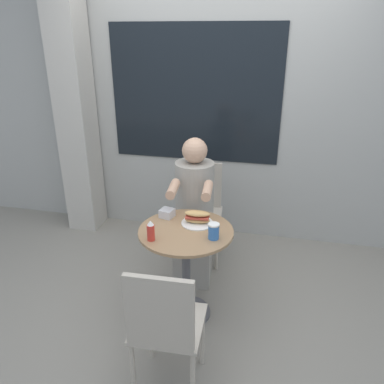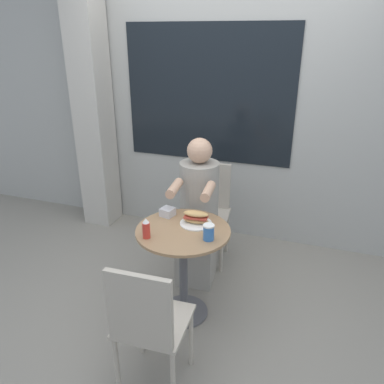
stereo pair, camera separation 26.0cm
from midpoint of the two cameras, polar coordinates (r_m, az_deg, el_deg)
ground_plane at (r=2.93m, az=-3.51°, el=-17.96°), size 8.00×8.00×0.00m
storefront_wall at (r=3.56m, az=2.11°, el=14.66°), size 8.00×0.09×2.80m
lattice_pillar at (r=3.90m, az=-19.17°, el=11.19°), size 0.30×0.30×2.40m
cafe_table at (r=2.62m, az=-3.78°, el=-9.53°), size 0.64×0.64×0.70m
diner_chair at (r=3.34m, az=-0.84°, el=-1.66°), size 0.42×0.42×0.87m
seated_diner at (r=3.04m, az=-2.14°, el=-4.22°), size 0.36×0.57×1.20m
empty_chair_across at (r=2.09m, az=-8.02°, el=-19.38°), size 0.40×0.40×0.87m
sandwich_on_plate at (r=2.58m, az=-2.06°, el=-4.13°), size 0.22×0.22×0.10m
drink_cup at (r=2.39m, az=0.21°, el=-6.07°), size 0.07×0.07×0.11m
napkin_box at (r=2.69m, az=-6.59°, el=-3.28°), size 0.11×0.11×0.06m
condiment_bottle at (r=2.40m, az=-9.41°, el=-5.92°), size 0.05×0.05×0.14m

